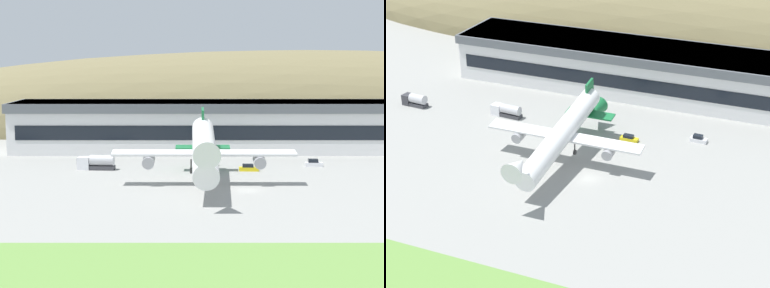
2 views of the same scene
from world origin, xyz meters
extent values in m
plane|color=gray|center=(0.00, 0.00, 0.00)|extent=(446.72, 446.72, 0.00)
cube|color=silver|center=(-0.10, 50.56, 6.44)|extent=(111.53, 19.39, 12.88)
cube|color=#565B60|center=(-0.10, 50.56, 11.72)|extent=(112.73, 20.59, 2.32)
cube|color=black|center=(-0.10, 40.81, 5.80)|extent=(107.07, 0.16, 3.61)
cylinder|color=white|center=(-7.79, 3.49, 7.18)|extent=(4.48, 35.55, 8.74)
cone|color=white|center=(-7.79, -16.46, 9.63)|extent=(4.39, 5.42, 4.96)
cone|color=#196B38|center=(-7.79, 23.89, 4.68)|extent=(4.39, 6.31, 5.07)
cube|color=#196B38|center=(-7.79, 20.33, 9.30)|extent=(0.50, 5.02, 8.80)
cube|color=#196B38|center=(-7.79, 20.55, 5.09)|extent=(11.64, 3.16, 0.74)
cube|color=white|center=(-7.79, 5.24, 6.19)|extent=(35.14, 3.63, 0.88)
cylinder|color=#9E9EA3|center=(-18.33, 4.71, 4.70)|extent=(2.30, 3.85, 2.72)
cylinder|color=#9E9EA3|center=(2.76, 4.71, 4.70)|extent=(2.30, 3.85, 2.72)
cylinder|color=#2D2D2D|center=(-10.25, 5.24, 3.85)|extent=(0.28, 0.28, 2.20)
cylinder|color=#2D2D2D|center=(-10.25, 5.24, 2.75)|extent=(0.45, 1.10, 1.10)
cylinder|color=#2D2D2D|center=(-5.32, 5.24, 3.85)|extent=(0.28, 0.28, 2.20)
cylinder|color=#2D2D2D|center=(-5.32, 5.24, 2.75)|extent=(0.45, 1.10, 1.10)
cylinder|color=#2D2D2D|center=(-7.79, -8.76, 5.68)|extent=(0.22, 0.22, 1.98)
cylinder|color=#2D2D2D|center=(-7.79, -8.76, 4.69)|extent=(0.30, 0.82, 0.82)
cube|color=gold|center=(2.16, 20.30, 0.41)|extent=(4.29, 1.80, 0.82)
cube|color=black|center=(1.95, 20.31, 1.16)|extent=(2.38, 1.48, 0.67)
cube|color=silver|center=(17.22, 25.98, 0.46)|extent=(3.97, 1.96, 0.92)
cube|color=black|center=(17.03, 25.99, 1.30)|extent=(2.21, 1.61, 0.75)
cube|color=silver|center=(-33.63, 22.08, 1.38)|extent=(2.75, 2.65, 2.77)
cube|color=black|center=(-34.94, 22.18, 1.88)|extent=(0.24, 2.10, 1.22)
cube|color=#38383D|center=(-29.62, 21.78, 0.45)|extent=(5.62, 2.62, 0.90)
cylinder|color=#B7B7BC|center=(-29.62, 21.78, 2.07)|extent=(5.35, 2.73, 2.34)
cube|color=#333338|center=(-58.54, 18.90, 1.40)|extent=(2.37, 2.73, 2.80)
cube|color=black|center=(-59.66, 18.98, 1.90)|extent=(0.25, 2.19, 1.23)
cube|color=#38383D|center=(-55.14, 18.63, 0.45)|extent=(4.80, 2.67, 0.90)
cylinder|color=#B7B7BC|center=(-55.14, 18.63, 2.12)|extent=(4.58, 2.78, 2.44)
camera|label=1|loc=(-10.08, -115.54, 24.39)|focal=60.00mm
camera|label=2|loc=(41.99, -108.06, 66.60)|focal=60.00mm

